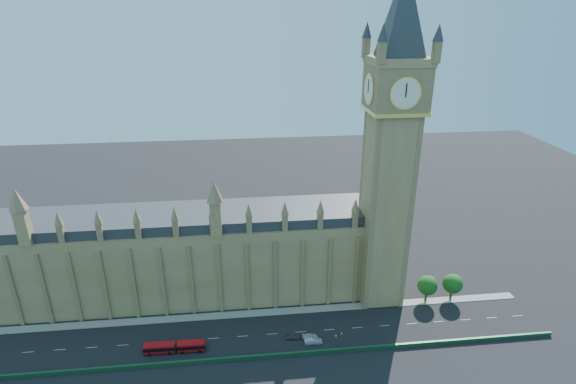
{
  "coord_description": "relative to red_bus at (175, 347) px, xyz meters",
  "views": [
    {
      "loc": [
        -2.53,
        -99.19,
        83.57
      ],
      "look_at": [
        9.54,
        10.0,
        38.07
      ],
      "focal_mm": 28.0,
      "sensor_mm": 36.0,
      "label": 1
    }
  ],
  "objects": [
    {
      "name": "tree_east_far",
      "position": [
        82.01,
        14.03,
        4.24
      ],
      "size": [
        6.0,
        6.0,
        8.5
      ],
      "color": "#382619",
      "rests_on": "ground"
    },
    {
      "name": "bridge_parapet",
      "position": [
        21.78,
        -5.05,
        -0.8
      ],
      "size": [
        160.0,
        0.6,
        1.2
      ],
      "primitive_type": "cube",
      "color": "#1E4C2D",
      "rests_on": "ground"
    },
    {
      "name": "car_silver",
      "position": [
        36.52,
        -0.91,
        -0.63
      ],
      "size": [
        4.72,
        1.71,
        1.55
      ],
      "primitive_type": "imported",
      "rotation": [
        0.0,
        0.0,
        1.56
      ],
      "color": "#A5A8AC",
      "rests_on": "ground"
    },
    {
      "name": "tree_east_near",
      "position": [
        74.01,
        14.03,
        4.24
      ],
      "size": [
        6.0,
        6.0,
        8.5
      ],
      "color": "#382619",
      "rests_on": "ground"
    },
    {
      "name": "elizabeth_tower",
      "position": [
        59.78,
        17.94,
        53.15
      ],
      "size": [
        20.59,
        20.59,
        105.0
      ],
      "color": "olive",
      "rests_on": "ground"
    },
    {
      "name": "cone_c",
      "position": [
        43.04,
        0.83,
        -1.01
      ],
      "size": [
        0.6,
        0.6,
        0.8
      ],
      "rotation": [
        0.0,
        0.0,
        0.21
      ],
      "color": "black",
      "rests_on": "ground"
    },
    {
      "name": "palace_westminster",
      "position": [
        -3.22,
        25.95,
        12.46
      ],
      "size": [
        120.0,
        20.0,
        28.0
      ],
      "color": "olive",
      "rests_on": "ground"
    },
    {
      "name": "kerb_north",
      "position": [
        21.78,
        13.45,
        -1.32
      ],
      "size": [
        160.0,
        3.0,
        0.16
      ],
      "primitive_type": "cube",
      "color": "gray",
      "rests_on": "ground"
    },
    {
      "name": "cone_a",
      "position": [
        35.78,
        0.58,
        -1.01
      ],
      "size": [
        0.52,
        0.52,
        0.8
      ],
      "rotation": [
        0.0,
        0.0,
        -0.03
      ],
      "color": "black",
      "rests_on": "ground"
    },
    {
      "name": "ground",
      "position": [
        21.78,
        3.95,
        -1.4
      ],
      "size": [
        400.0,
        400.0,
        0.0
      ],
      "primitive_type": "plane",
      "color": "black",
      "rests_on": "ground"
    },
    {
      "name": "cone_d",
      "position": [
        44.79,
        1.59,
        -1.03
      ],
      "size": [
        0.56,
        0.56,
        0.75
      ],
      "rotation": [
        0.0,
        0.0,
        -0.21
      ],
      "color": "black",
      "rests_on": "ground"
    },
    {
      "name": "cone_b",
      "position": [
        35.78,
        1.25,
        -1.04
      ],
      "size": [
        0.53,
        0.53,
        0.74
      ],
      "rotation": [
        0.0,
        0.0,
        -0.16
      ],
      "color": "black",
      "rests_on": "ground"
    },
    {
      "name": "car_grey",
      "position": [
        31.34,
        1.44,
        -0.76
      ],
      "size": [
        3.83,
        1.72,
        1.28
      ],
      "primitive_type": "imported",
      "rotation": [
        0.0,
        0.0,
        1.51
      ],
      "color": "#45464D",
      "rests_on": "ground"
    },
    {
      "name": "car_white",
      "position": [
        35.94,
        1.16,
        -0.79
      ],
      "size": [
        4.25,
        1.83,
        1.22
      ],
      "primitive_type": "imported",
      "rotation": [
        0.0,
        0.0,
        1.54
      ],
      "color": "silver",
      "rests_on": "ground"
    },
    {
      "name": "red_bus",
      "position": [
        0.0,
        0.0,
        0.0
      ],
      "size": [
        15.73,
        2.75,
        2.67
      ],
      "rotation": [
        0.0,
        0.0,
        -0.02
      ],
      "color": "red",
      "rests_on": "ground"
    }
  ]
}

